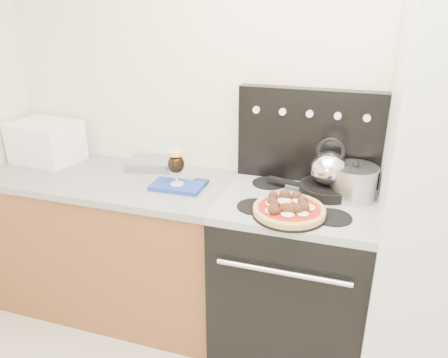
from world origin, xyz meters
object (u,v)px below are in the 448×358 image
at_px(stove_body, 292,279).
at_px(skillet, 327,189).
at_px(tea_kettle, 329,166).
at_px(pizza, 289,208).
at_px(stock_pot, 354,183).
at_px(beer_glass, 176,167).
at_px(base_cabinet, 115,246).
at_px(pizza_pan, 289,214).
at_px(toaster_oven, 46,142).
at_px(oven_mitt, 177,186).

bearing_deg(stove_body, skillet, 41.18).
height_order(stove_body, tea_kettle, tea_kettle).
bearing_deg(pizza, skillet, 64.26).
bearing_deg(stove_body, stock_pot, 21.25).
bearing_deg(beer_glass, base_cabinet, 174.77).
bearing_deg(beer_glass, tea_kettle, 9.51).
relative_size(pizza_pan, stock_pot, 1.57).
xyz_separation_m(toaster_oven, pizza_pan, (1.58, -0.32, -0.10)).
distance_m(beer_glass, skillet, 0.79).
bearing_deg(pizza_pan, skillet, 64.26).
bearing_deg(tea_kettle, skillet, 0.00).
height_order(oven_mitt, stock_pot, stock_pot).
bearing_deg(pizza_pan, pizza, 0.00).
relative_size(oven_mitt, beer_glass, 1.43).
bearing_deg(pizza, stove_body, 85.81).
bearing_deg(base_cabinet, pizza_pan, -10.75).
bearing_deg(pizza, stock_pot, 46.33).
height_order(beer_glass, pizza_pan, beer_glass).
relative_size(pizza, skillet, 1.20).
distance_m(stove_body, toaster_oven, 1.70).
xyz_separation_m(base_cabinet, pizza, (1.09, -0.21, 0.52)).
xyz_separation_m(base_cabinet, skillet, (1.23, 0.09, 0.51)).
bearing_deg(pizza_pan, oven_mitt, 165.36).
distance_m(pizza, stock_pot, 0.39).
relative_size(toaster_oven, tea_kettle, 1.88).
relative_size(beer_glass, pizza_pan, 0.56).
height_order(pizza_pan, pizza, pizza).
bearing_deg(stove_body, pizza, -94.19).
distance_m(base_cabinet, tea_kettle, 1.39).
distance_m(base_cabinet, stove_body, 1.11).
bearing_deg(beer_glass, pizza, -14.64).
height_order(stove_body, skillet, skillet).
relative_size(pizza_pan, skillet, 1.23).
xyz_separation_m(beer_glass, tea_kettle, (0.77, 0.13, 0.05)).
height_order(toaster_oven, pizza_pan, toaster_oven).
xyz_separation_m(base_cabinet, toaster_oven, (-0.48, 0.11, 0.59)).
bearing_deg(stove_body, pizza_pan, -94.19).
xyz_separation_m(oven_mitt, skillet, (0.77, 0.13, 0.03)).
xyz_separation_m(toaster_oven, skillet, (1.72, -0.03, -0.08)).
bearing_deg(tea_kettle, oven_mitt, -160.51).
height_order(toaster_oven, pizza, toaster_oven).
height_order(toaster_oven, beer_glass, toaster_oven).
bearing_deg(toaster_oven, stock_pot, 6.02).
distance_m(base_cabinet, skillet, 1.34).
bearing_deg(tea_kettle, pizza, -105.76).
xyz_separation_m(pizza_pan, stock_pot, (0.27, 0.28, 0.07)).
distance_m(skillet, tea_kettle, 0.13).
xyz_separation_m(toaster_oven, oven_mitt, (0.94, -0.16, -0.11)).
distance_m(pizza_pan, tea_kettle, 0.36).
xyz_separation_m(base_cabinet, pizza_pan, (1.09, -0.21, 0.50)).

